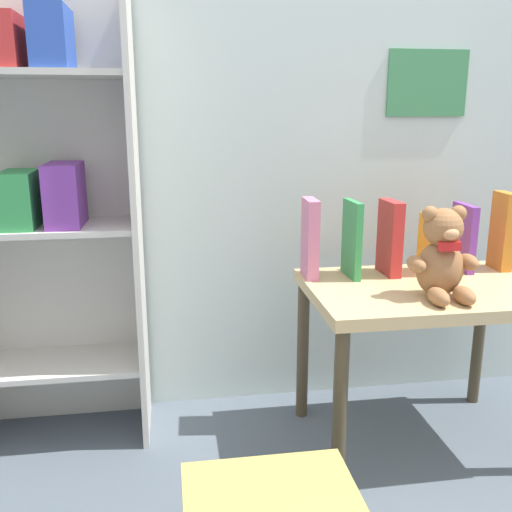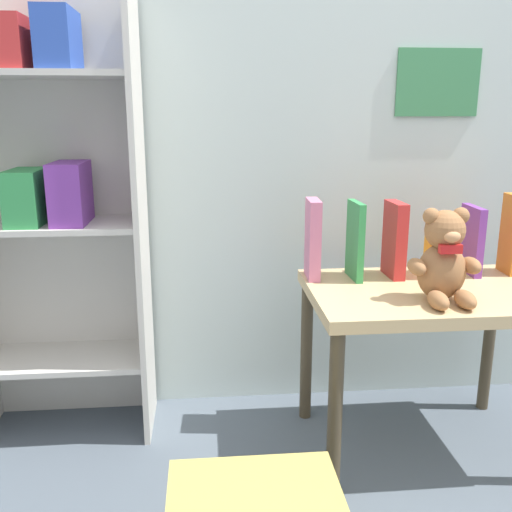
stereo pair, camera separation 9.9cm
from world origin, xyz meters
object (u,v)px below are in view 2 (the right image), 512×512
(teddy_bear, at_px, (444,259))
(display_table, at_px, (427,311))
(book_standing_red, at_px, (395,240))
(book_standing_purple, at_px, (472,240))
(book_standing_green, at_px, (355,241))
(book_standing_yellow, at_px, (434,246))
(bookshelf_side, at_px, (54,198))
(book_standing_pink, at_px, (313,239))
(book_standing_orange, at_px, (512,234))

(teddy_bear, bearing_deg, display_table, 85.43)
(teddy_bear, xyz_separation_m, book_standing_red, (-0.06, 0.25, 0.00))
(book_standing_purple, bearing_deg, book_standing_red, -175.02)
(book_standing_red, bearing_deg, book_standing_green, -177.20)
(book_standing_yellow, bearing_deg, bookshelf_side, 172.04)
(book_standing_green, bearing_deg, book_standing_purple, 1.42)
(book_standing_green, relative_size, book_standing_purple, 1.11)
(display_table, bearing_deg, book_standing_green, 146.03)
(teddy_bear, distance_m, book_standing_green, 0.30)
(bookshelf_side, height_order, book_standing_yellow, bookshelf_side)
(teddy_bear, bearing_deg, book_standing_green, 128.30)
(book_standing_red, bearing_deg, book_standing_pink, 176.15)
(teddy_bear, xyz_separation_m, book_standing_pink, (-0.32, 0.26, 0.01))
(book_standing_red, distance_m, book_standing_yellow, 0.13)
(book_standing_pink, xyz_separation_m, book_standing_purple, (0.52, 0.00, -0.01))
(book_standing_pink, distance_m, book_standing_purple, 0.52)
(book_standing_pink, bearing_deg, book_standing_red, 0.44)
(bookshelf_side, xyz_separation_m, book_standing_orange, (1.45, -0.11, -0.12))
(display_table, relative_size, book_standing_yellow, 3.71)
(book_standing_red, xyz_separation_m, book_standing_yellow, (0.13, -0.00, -0.02))
(book_standing_green, relative_size, book_standing_red, 1.02)
(bookshelf_side, relative_size, book_standing_orange, 5.43)
(display_table, bearing_deg, book_standing_yellow, 64.56)
(book_standing_red, bearing_deg, book_standing_orange, -1.29)
(book_standing_orange, bearing_deg, bookshelf_side, 177.55)
(book_standing_yellow, relative_size, book_standing_purple, 0.87)
(teddy_bear, bearing_deg, book_standing_red, 102.94)
(bookshelf_side, bearing_deg, display_table, -12.76)
(book_standing_purple, bearing_deg, book_standing_orange, -2.49)
(bookshelf_side, relative_size, book_standing_red, 5.84)
(book_standing_green, bearing_deg, teddy_bear, -53.67)
(book_standing_red, relative_size, book_standing_purple, 1.09)
(book_standing_pink, bearing_deg, book_standing_green, -6.15)
(teddy_bear, relative_size, book_standing_green, 1.07)
(display_table, relative_size, book_standing_green, 2.92)
(book_standing_pink, height_order, book_standing_purple, book_standing_pink)
(book_standing_red, bearing_deg, book_standing_yellow, -3.80)
(book_standing_red, bearing_deg, display_table, -66.99)
(teddy_bear, relative_size, book_standing_orange, 1.01)
(display_table, distance_m, book_standing_orange, 0.41)
(bookshelf_side, xyz_separation_m, book_standing_yellow, (1.19, -0.12, -0.15))
(book_standing_orange, bearing_deg, book_standing_green, -176.66)
(book_standing_yellow, bearing_deg, teddy_bear, -109.15)
(bookshelf_side, bearing_deg, teddy_bear, -17.84)
(display_table, height_order, teddy_bear, teddy_bear)
(book_standing_pink, xyz_separation_m, book_standing_orange, (0.65, -0.01, 0.00))
(display_table, distance_m, book_standing_pink, 0.41)
(display_table, bearing_deg, bookshelf_side, 167.24)
(display_table, bearing_deg, book_standing_purple, 38.39)
(teddy_bear, height_order, book_standing_orange, teddy_bear)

